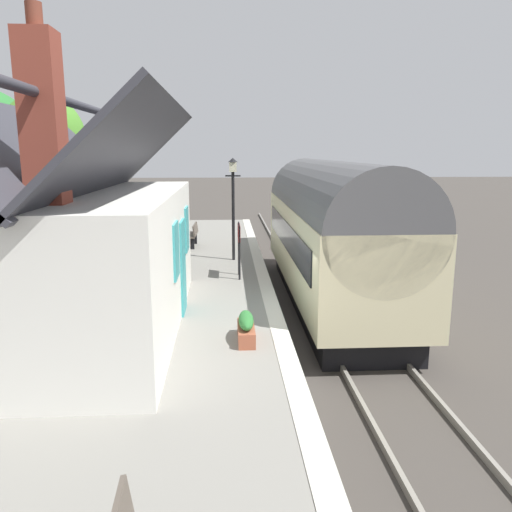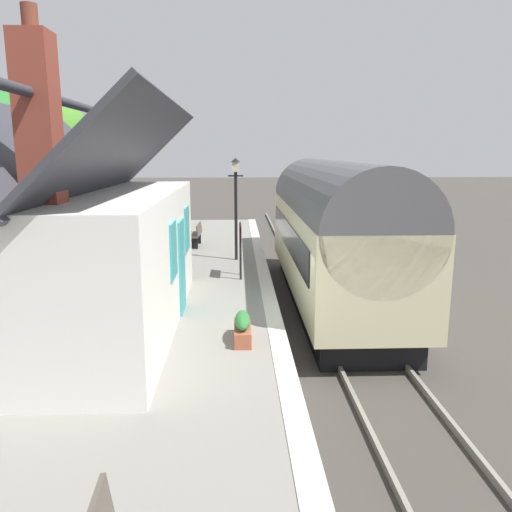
% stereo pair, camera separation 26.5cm
% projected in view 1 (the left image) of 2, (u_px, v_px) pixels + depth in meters
% --- Properties ---
extents(ground_plane, '(160.00, 160.00, 0.00)m').
position_uv_depth(ground_plane, '(324.00, 352.00, 11.75)').
color(ground_plane, '#423D38').
extents(platform, '(32.00, 5.90, 0.98)m').
position_uv_depth(platform, '(152.00, 336.00, 11.42)').
color(platform, gray).
rests_on(platform, ground).
extents(platform_edge_coping, '(32.00, 0.36, 0.02)m').
position_uv_depth(platform_edge_coping, '(274.00, 313.00, 11.48)').
color(platform_edge_coping, beige).
rests_on(platform_edge_coping, platform).
extents(rail_near, '(52.00, 0.08, 0.14)m').
position_uv_depth(rail_near, '(393.00, 348.00, 11.83)').
color(rail_near, gray).
rests_on(rail_near, ground).
extents(rail_far, '(52.00, 0.08, 0.14)m').
position_uv_depth(rail_far, '(332.00, 349.00, 11.75)').
color(rail_far, gray).
rests_on(rail_far, ground).
extents(train, '(10.85, 2.73, 4.32)m').
position_uv_depth(train, '(331.00, 232.00, 15.12)').
color(train, black).
rests_on(train, ground).
extents(station_building, '(7.91, 3.75, 5.73)m').
position_uv_depth(station_building, '(91.00, 254.00, 10.24)').
color(station_building, white).
rests_on(station_building, platform).
extents(bench_platform_end, '(1.41, 0.48, 0.88)m').
position_uv_depth(bench_platform_end, '(192.00, 234.00, 19.41)').
color(bench_platform_end, brown).
rests_on(bench_platform_end, platform).
extents(planter_bench_right, '(0.47, 0.47, 0.71)m').
position_uv_depth(planter_bench_right, '(158.00, 260.00, 15.43)').
color(planter_bench_right, '#9E5138').
rests_on(planter_bench_right, platform).
extents(planter_by_door, '(0.90, 0.32, 0.58)m').
position_uv_depth(planter_by_door, '(159.00, 249.00, 17.44)').
color(planter_by_door, black).
rests_on(planter_by_door, platform).
extents(planter_bench_left, '(0.87, 0.32, 0.63)m').
position_uv_depth(planter_bench_left, '(127.00, 233.00, 20.78)').
color(planter_bench_left, gray).
rests_on(planter_bench_left, platform).
extents(planter_edge_far, '(0.72, 0.32, 0.59)m').
position_uv_depth(planter_edge_far, '(156.00, 226.00, 22.80)').
color(planter_edge_far, teal).
rests_on(planter_edge_far, platform).
extents(planter_under_sign, '(1.01, 0.32, 0.56)m').
position_uv_depth(planter_under_sign, '(246.00, 328.00, 9.76)').
color(planter_under_sign, '#9E5138').
rests_on(planter_under_sign, platform).
extents(lamp_post_platform, '(0.32, 0.50, 3.40)m').
position_uv_depth(lamp_post_platform, '(233.00, 189.00, 16.63)').
color(lamp_post_platform, black).
rests_on(lamp_post_platform, platform).
extents(station_sign_board, '(0.96, 0.06, 1.57)m').
position_uv_depth(station_sign_board, '(239.00, 237.00, 14.52)').
color(station_sign_board, black).
rests_on(station_sign_board, platform).
extents(tree_behind_building, '(3.14, 3.00, 6.69)m').
position_uv_depth(tree_behind_building, '(44.00, 140.00, 18.75)').
color(tree_behind_building, '#4C3828').
rests_on(tree_behind_building, ground).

